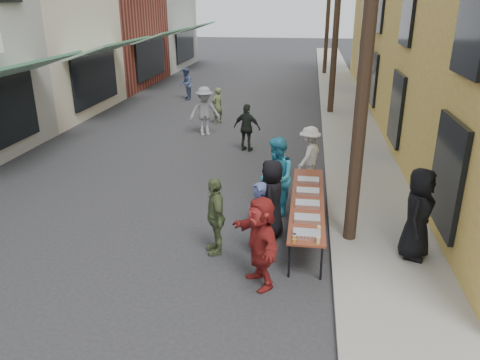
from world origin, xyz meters
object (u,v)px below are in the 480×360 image
(utility_pole_far, at_px, (329,4))
(guest_front_a, at_px, (272,198))
(utility_pole_mid, at_px, (337,7))
(serving_table, at_px, (307,202))
(server, at_px, (418,214))
(utility_pole_near, at_px, (370,16))
(catering_tray_sausage, at_px, (307,234))
(guest_front_c, at_px, (277,178))

(utility_pole_far, relative_size, guest_front_a, 5.28)
(utility_pole_mid, distance_m, serving_table, 12.30)
(guest_front_a, height_order, server, server)
(utility_pole_near, height_order, server, utility_pole_near)
(catering_tray_sausage, relative_size, server, 0.28)
(guest_front_c, xyz_separation_m, server, (2.79, -1.70, 0.06))
(utility_pole_near, relative_size, utility_pole_far, 1.00)
(utility_pole_mid, distance_m, guest_front_c, 11.58)
(utility_pole_near, relative_size, catering_tray_sausage, 18.00)
(utility_pole_near, height_order, utility_pole_mid, same)
(utility_pole_mid, xyz_separation_m, catering_tray_sausage, (-0.91, -13.32, -3.71))
(catering_tray_sausage, xyz_separation_m, guest_front_a, (-0.76, 1.40, 0.06))
(utility_pole_near, distance_m, guest_front_a, 4.01)
(guest_front_a, distance_m, server, 2.91)
(utility_pole_near, bearing_deg, utility_pole_far, 90.00)
(utility_pole_near, relative_size, guest_front_c, 4.76)
(catering_tray_sausage, distance_m, server, 2.20)
(utility_pole_mid, bearing_deg, utility_pole_far, 90.00)
(catering_tray_sausage, bearing_deg, utility_pole_near, 55.49)
(guest_front_a, bearing_deg, utility_pole_far, -179.93)
(catering_tray_sausage, bearing_deg, guest_front_c, 106.75)
(utility_pole_near, height_order, catering_tray_sausage, utility_pole_near)
(utility_pole_far, bearing_deg, guest_front_c, -94.08)
(utility_pole_near, xyz_separation_m, guest_front_a, (-1.66, 0.08, -3.65))
(serving_table, xyz_separation_m, guest_front_c, (-0.73, 0.77, 0.23))
(guest_front_c, bearing_deg, utility_pole_far, 160.88)
(utility_pole_mid, distance_m, server, 13.13)
(catering_tray_sausage, height_order, server, server)
(catering_tray_sausage, bearing_deg, server, 19.20)
(guest_front_a, height_order, guest_front_c, guest_front_c)
(utility_pole_near, height_order, guest_front_a, utility_pole_near)
(serving_table, height_order, guest_front_a, guest_front_a)
(utility_pole_near, relative_size, utility_pole_mid, 1.00)
(guest_front_a, bearing_deg, utility_pole_near, 91.29)
(utility_pole_near, relative_size, server, 4.97)
(server, bearing_deg, guest_front_a, 99.23)
(guest_front_a, bearing_deg, server, 80.53)
(utility_pole_far, bearing_deg, serving_table, -92.19)
(serving_table, bearing_deg, guest_front_c, 133.42)
(utility_pole_near, xyz_separation_m, utility_pole_far, (0.00, 24.00, 0.00))
(guest_front_a, bearing_deg, guest_front_c, -177.53)
(catering_tray_sausage, distance_m, guest_front_c, 2.53)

